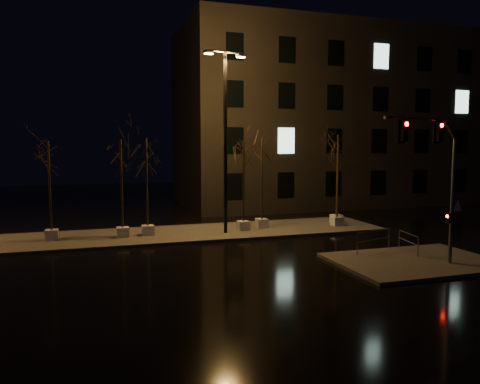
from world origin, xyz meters
name	(u,v)px	position (x,y,z in m)	size (l,w,h in m)	color
ground	(229,258)	(0.00, 0.00, 0.00)	(90.00, 90.00, 0.00)	black
median	(200,233)	(0.00, 6.00, 0.07)	(22.00, 5.00, 0.15)	#413E3A
sidewalk_corner	(415,262)	(7.50, -3.50, 0.07)	(7.00, 5.00, 0.15)	#413E3A
building	(321,119)	(14.00, 18.00, 7.50)	(25.00, 12.00, 15.00)	black
tree_0	(49,163)	(-8.01, 6.07, 4.23)	(1.80, 1.80, 5.37)	beige
tree_1	(121,161)	(-4.36, 5.71, 4.29)	(1.80, 1.80, 5.46)	beige
tree_2	(146,160)	(-2.99, 5.85, 4.35)	(1.80, 1.80, 5.54)	beige
tree_3	(243,161)	(2.58, 5.68, 4.26)	(1.80, 1.80, 5.42)	beige
tree_4	(262,158)	(3.93, 6.18, 4.42)	(1.80, 1.80, 5.63)	beige
tree_5	(338,162)	(8.68, 5.43, 4.13)	(1.80, 1.80, 5.25)	beige
tree_6	(338,155)	(9.11, 6.28, 4.57)	(1.80, 1.80, 5.83)	beige
traffic_signal_mast	(439,170)	(7.64, -4.57, 4.14)	(4.87, 1.19, 6.08)	#595C60
streetlight_main	(225,130)	(1.36, 5.24, 6.04)	(2.54, 0.83, 10.21)	black
guard_rail_a	(374,238)	(6.71, -1.50, 0.81)	(2.23, 0.73, 1.01)	#595C60
guard_rail_b	(408,240)	(8.15, -2.16, 0.74)	(0.41, 1.89, 0.91)	#595C60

